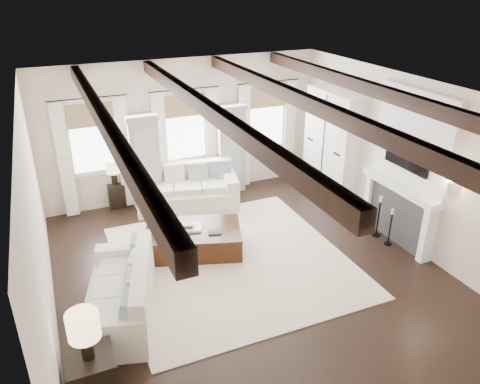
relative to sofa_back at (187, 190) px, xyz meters
name	(u,v)px	position (x,y,z in m)	size (l,w,h in m)	color
ground	(252,275)	(0.20, -3.12, -0.38)	(7.50, 7.50, 0.00)	black
room_shell	(270,153)	(0.95, -2.22, 1.51)	(6.54, 7.54, 3.22)	beige
area_rug	(232,260)	(0.05, -2.55, -0.37)	(4.03, 4.21, 0.02)	beige
sofa_back	(187,190)	(0.00, 0.00, 0.00)	(2.40, 1.48, 0.96)	silver
sofa_left	(123,295)	(-2.04, -3.28, -0.02)	(1.51, 2.32, 0.91)	silver
ottoman	(194,240)	(-0.48, -1.92, -0.15)	(1.77, 1.11, 0.47)	black
tray	(188,227)	(-0.56, -1.86, 0.10)	(0.50, 0.38, 0.04)	white
book_lower	(185,226)	(-0.60, -1.84, 0.14)	(0.26, 0.20, 0.04)	#262628
book_upper	(189,224)	(-0.55, -1.86, 0.18)	(0.22, 0.17, 0.03)	beige
book_loose	(215,232)	(-0.16, -2.22, 0.10)	(0.24, 0.18, 0.03)	#262628
side_table_front	(92,375)	(-2.69, -4.65, -0.09)	(0.59, 0.59, 0.59)	black
lamp_front	(84,328)	(-2.69, -4.65, 0.66)	(0.39, 0.39, 0.66)	black
side_table_back	(116,195)	(-1.50, 0.60, -0.11)	(0.37, 0.37, 0.55)	black
lamp_back	(113,168)	(-1.50, 0.60, 0.55)	(0.33, 0.33, 0.57)	black
candlestick_near	(390,230)	(3.10, -3.21, -0.07)	(0.15, 0.15, 0.76)	black
candlestick_far	(378,220)	(3.10, -2.84, -0.02)	(0.18, 0.18, 0.87)	black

